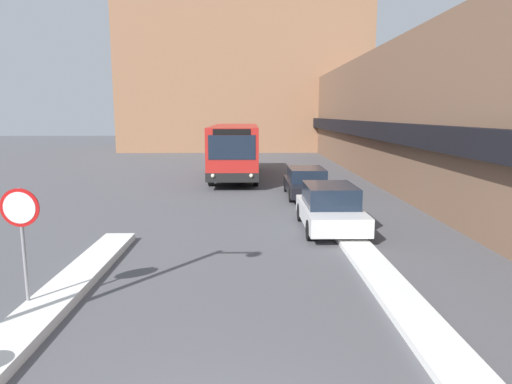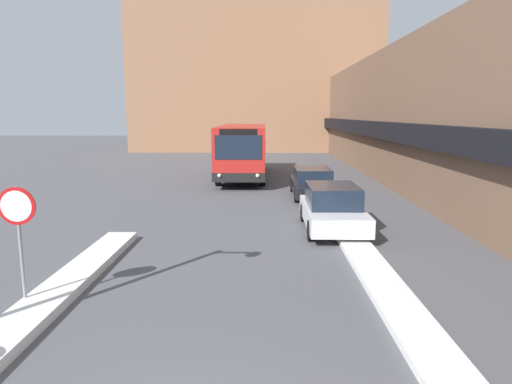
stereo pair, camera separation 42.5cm
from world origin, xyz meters
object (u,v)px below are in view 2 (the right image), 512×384
at_px(parked_car_middle, 312,182).
at_px(stop_sign, 18,221).
at_px(city_bus, 243,149).
at_px(parked_car_front, 332,208).

relative_size(parked_car_middle, stop_sign, 1.82).
height_order(parked_car_middle, stop_sign, stop_sign).
relative_size(city_bus, stop_sign, 4.25).
distance_m(parked_car_front, parked_car_middle, 6.37).
relative_size(city_bus, parked_car_middle, 2.33).
height_order(parked_car_front, parked_car_middle, parked_car_front).
distance_m(city_bus, parked_car_front, 13.49).
relative_size(parked_car_front, parked_car_middle, 0.93).
relative_size(city_bus, parked_car_front, 2.49).
xyz_separation_m(city_bus, stop_sign, (-3.60, -19.40, 0.06)).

